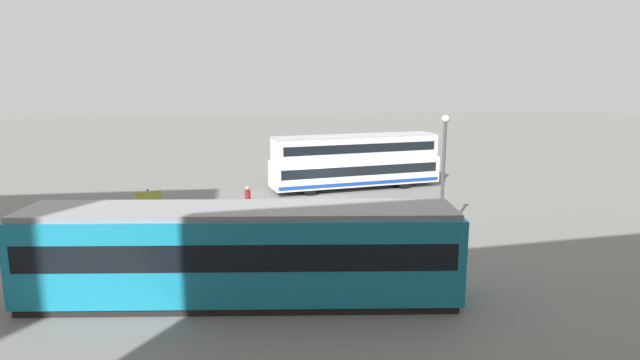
{
  "coord_description": "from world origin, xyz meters",
  "views": [
    {
      "loc": [
        5.57,
        32.66,
        7.61
      ],
      "look_at": [
        1.05,
        5.8,
        2.32
      ],
      "focal_mm": 29.33,
      "sensor_mm": 36.0,
      "label": 1
    }
  ],
  "objects_px": {
    "double_decker_bus": "(356,161)",
    "pedestrian_near_railing": "(248,199)",
    "street_lamp": "(443,167)",
    "tram_yellow": "(241,253)",
    "info_sign": "(148,203)"
  },
  "relations": [
    {
      "from": "tram_yellow",
      "to": "pedestrian_near_railing",
      "type": "distance_m",
      "value": 11.23
    },
    {
      "from": "pedestrian_near_railing",
      "to": "street_lamp",
      "type": "xyz_separation_m",
      "value": [
        -8.92,
        5.84,
        2.52
      ]
    },
    {
      "from": "street_lamp",
      "to": "info_sign",
      "type": "bearing_deg",
      "value": -13.4
    },
    {
      "from": "pedestrian_near_railing",
      "to": "street_lamp",
      "type": "height_order",
      "value": "street_lamp"
    },
    {
      "from": "double_decker_bus",
      "to": "pedestrian_near_railing",
      "type": "height_order",
      "value": "double_decker_bus"
    },
    {
      "from": "double_decker_bus",
      "to": "pedestrian_near_railing",
      "type": "distance_m",
      "value": 10.16
    },
    {
      "from": "tram_yellow",
      "to": "info_sign",
      "type": "xyz_separation_m",
      "value": [
        4.33,
        -8.65,
        -0.11
      ]
    },
    {
      "from": "tram_yellow",
      "to": "pedestrian_near_railing",
      "type": "height_order",
      "value": "tram_yellow"
    },
    {
      "from": "double_decker_bus",
      "to": "pedestrian_near_railing",
      "type": "bearing_deg",
      "value": 40.45
    },
    {
      "from": "double_decker_bus",
      "to": "street_lamp",
      "type": "height_order",
      "value": "street_lamp"
    },
    {
      "from": "tram_yellow",
      "to": "info_sign",
      "type": "relative_size",
      "value": 6.51
    },
    {
      "from": "pedestrian_near_railing",
      "to": "street_lamp",
      "type": "relative_size",
      "value": 0.3
    },
    {
      "from": "tram_yellow",
      "to": "pedestrian_near_railing",
      "type": "relative_size",
      "value": 8.46
    },
    {
      "from": "double_decker_bus",
      "to": "street_lamp",
      "type": "distance_m",
      "value": 12.57
    },
    {
      "from": "tram_yellow",
      "to": "street_lamp",
      "type": "bearing_deg",
      "value": -150.57
    }
  ]
}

